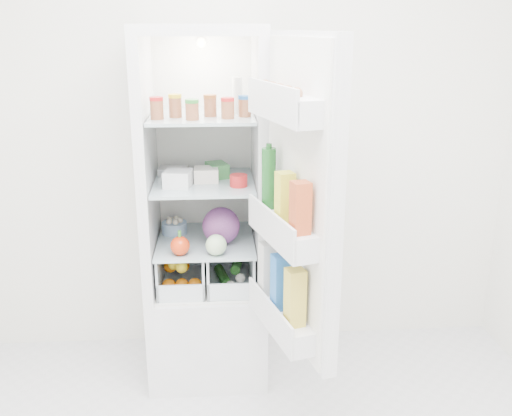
{
  "coord_description": "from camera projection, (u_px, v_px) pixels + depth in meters",
  "views": [
    {
      "loc": [
        -0.13,
        -1.56,
        1.79
      ],
      "look_at": [
        0.04,
        0.95,
        0.99
      ],
      "focal_mm": 40.0,
      "sensor_mm": 36.0,
      "label": 1
    }
  ],
  "objects": [
    {
      "name": "room_walls",
      "position": [
        265.0,
        104.0,
        1.55
      ],
      "size": [
        3.02,
        3.02,
        2.61
      ],
      "color": "white",
      "rests_on": "ground"
    },
    {
      "name": "refrigerator",
      "position": [
        206.0,
        250.0,
        3.0
      ],
      "size": [
        0.6,
        0.6,
        1.8
      ],
      "color": "silver",
      "rests_on": "ground"
    },
    {
      "name": "shelf_low",
      "position": [
        206.0,
        241.0,
        2.92
      ],
      "size": [
        0.49,
        0.53,
        0.01
      ],
      "primitive_type": "cube",
      "color": "#A4BAC1",
      "rests_on": "refrigerator"
    },
    {
      "name": "shelf_mid",
      "position": [
        204.0,
        182.0,
        2.83
      ],
      "size": [
        0.49,
        0.53,
        0.02
      ],
      "primitive_type": "cube",
      "color": "#A4BAC1",
      "rests_on": "refrigerator"
    },
    {
      "name": "shelf_top",
      "position": [
        202.0,
        116.0,
        2.73
      ],
      "size": [
        0.49,
        0.53,
        0.02
      ],
      "primitive_type": "cube",
      "color": "#A4BAC1",
      "rests_on": "refrigerator"
    },
    {
      "name": "crisper_left",
      "position": [
        183.0,
        265.0,
        2.95
      ],
      "size": [
        0.23,
        0.46,
        0.22
      ],
      "primitive_type": null,
      "color": "silver",
      "rests_on": "refrigerator"
    },
    {
      "name": "crisper_right",
      "position": [
        230.0,
        263.0,
        2.97
      ],
      "size": [
        0.23,
        0.46,
        0.22
      ],
      "primitive_type": null,
      "color": "silver",
      "rests_on": "refrigerator"
    },
    {
      "name": "condiment_jars",
      "position": [
        201.0,
        109.0,
        2.6
      ],
      "size": [
        0.46,
        0.16,
        0.08
      ],
      "color": "#B21919",
      "rests_on": "shelf_top"
    },
    {
      "name": "squeeze_bottle",
      "position": [
        237.0,
        95.0,
        2.73
      ],
      "size": [
        0.06,
        0.06,
        0.17
      ],
      "primitive_type": "cylinder",
      "rotation": [
        0.0,
        0.0,
        -0.27
      ],
      "color": "silver",
      "rests_on": "shelf_top"
    },
    {
      "name": "tub_white",
      "position": [
        178.0,
        179.0,
        2.71
      ],
      "size": [
        0.14,
        0.14,
        0.08
      ],
      "primitive_type": "cube",
      "rotation": [
        0.0,
        0.0,
        -0.16
      ],
      "color": "silver",
      "rests_on": "shelf_mid"
    },
    {
      "name": "tub_cream",
      "position": [
        206.0,
        175.0,
        2.81
      ],
      "size": [
        0.12,
        0.12,
        0.07
      ],
      "primitive_type": "cube",
      "rotation": [
        0.0,
        0.0,
        0.01
      ],
      "color": "silver",
      "rests_on": "shelf_mid"
    },
    {
      "name": "tin_red",
      "position": [
        239.0,
        181.0,
        2.72
      ],
      "size": [
        0.1,
        0.1,
        0.06
      ],
      "primitive_type": "cylinder",
      "rotation": [
        0.0,
        0.0,
        0.26
      ],
      "color": "red",
      "rests_on": "shelf_mid"
    },
    {
      "name": "foil_tray",
      "position": [
        173.0,
        171.0,
        2.95
      ],
      "size": [
        0.15,
        0.12,
        0.04
      ],
      "primitive_type": "cube",
      "rotation": [
        0.0,
        0.0,
        -0.06
      ],
      "color": "#B5B5B9",
      "rests_on": "shelf_mid"
    },
    {
      "name": "tub_green",
      "position": [
        217.0,
        170.0,
        2.89
      ],
      "size": [
        0.13,
        0.15,
        0.07
      ],
      "primitive_type": "cube",
      "rotation": [
        0.0,
        0.0,
        0.32
      ],
      "color": "#419048",
      "rests_on": "shelf_mid"
    },
    {
      "name": "red_cabbage",
      "position": [
        221.0,
        226.0,
        2.84
      ],
      "size": [
        0.19,
        0.19,
        0.19
      ],
      "primitive_type": "sphere",
      "color": "#5B1F5C",
      "rests_on": "shelf_low"
    },
    {
      "name": "bell_pepper",
      "position": [
        180.0,
        246.0,
        2.71
      ],
      "size": [
        0.09,
        0.09,
        0.09
      ],
      "primitive_type": "sphere",
      "color": "red",
      "rests_on": "shelf_low"
    },
    {
      "name": "mushroom_bowl",
      "position": [
        174.0,
        228.0,
        3.0
      ],
      "size": [
        0.15,
        0.15,
        0.06
      ],
      "primitive_type": "cylinder",
      "rotation": [
        0.0,
        0.0,
        0.15
      ],
      "color": "#95B8DE",
      "rests_on": "shelf_low"
    },
    {
      "name": "salad_bag",
      "position": [
        216.0,
        245.0,
        2.71
      ],
      "size": [
        0.1,
        0.1,
        0.1
      ],
      "primitive_type": "sphere",
      "color": "#B8DCA5",
      "rests_on": "shelf_low"
    },
    {
      "name": "citrus_pile",
      "position": [
        180.0,
        273.0,
        2.9
      ],
      "size": [
        0.2,
        0.24,
        0.16
      ],
      "color": "orange",
      "rests_on": "refrigerator"
    },
    {
      "name": "veg_pile",
      "position": [
        231.0,
        272.0,
        2.98
      ],
      "size": [
        0.16,
        0.3,
        0.1
      ],
      "color": "#184A19",
      "rests_on": "refrigerator"
    },
    {
      "name": "fridge_door",
      "position": [
        296.0,
        207.0,
        2.3
      ],
      "size": [
        0.31,
        0.59,
        1.3
      ],
      "rotation": [
        0.0,
        0.0,
        1.84
      ],
      "color": "silver",
      "rests_on": "refrigerator"
    }
  ]
}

